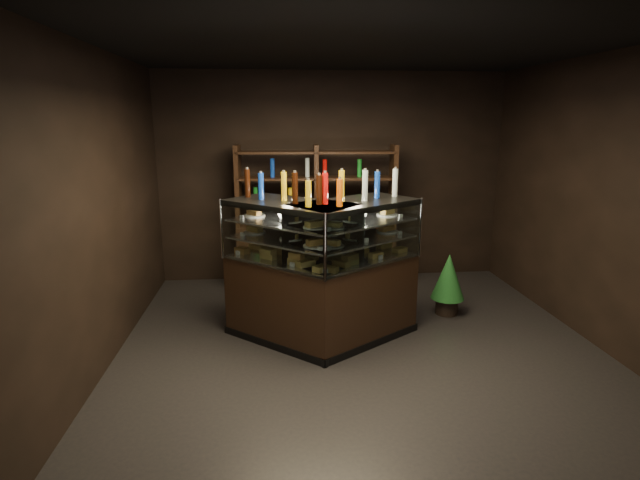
# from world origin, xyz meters

# --- Properties ---
(ground) EXTENTS (5.00, 5.00, 0.00)m
(ground) POSITION_xyz_m (0.00, 0.00, 0.00)
(ground) COLOR black
(ground) RESTS_ON ground
(room_shell) EXTENTS (5.02, 5.02, 3.01)m
(room_shell) POSITION_xyz_m (0.00, 0.00, 1.94)
(room_shell) COLOR black
(room_shell) RESTS_ON ground
(display_case) EXTENTS (2.18, 1.45, 1.52)m
(display_case) POSITION_xyz_m (-0.37, 0.31, 0.51)
(display_case) COLOR black
(display_case) RESTS_ON ground
(food_display) EXTENTS (1.78, 0.96, 0.47)m
(food_display) POSITION_xyz_m (-0.37, 0.30, 1.15)
(food_display) COLOR #DB954E
(food_display) RESTS_ON display_case
(bottles_top) EXTENTS (1.61, 0.81, 0.30)m
(bottles_top) POSITION_xyz_m (-0.37, 0.31, 1.65)
(bottles_top) COLOR #0F38B2
(bottles_top) RESTS_ON display_case
(potted_conifer) EXTENTS (0.40, 0.40, 0.86)m
(potted_conifer) POSITION_xyz_m (1.22, 0.85, 0.49)
(potted_conifer) COLOR black
(potted_conifer) RESTS_ON ground
(back_shelving) EXTENTS (2.21, 0.54, 2.00)m
(back_shelving) POSITION_xyz_m (-0.28, 2.05, 0.61)
(back_shelving) COLOR black
(back_shelving) RESTS_ON ground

